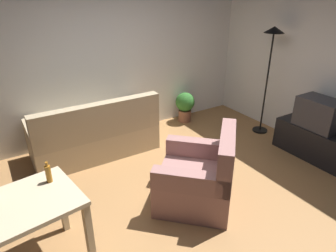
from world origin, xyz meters
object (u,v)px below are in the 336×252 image
(couch, at_px, (95,136))
(tv_stand, at_px, (313,142))
(torchiere_lamp, at_px, (271,52))
(bottle_amber, at_px, (48,173))
(potted_plant, at_px, (185,105))
(armchair, at_px, (200,178))
(tv, at_px, (320,113))
(desk, at_px, (4,222))

(couch, relative_size, tv_stand, 1.67)
(couch, bearing_deg, torchiere_lamp, 164.43)
(bottle_amber, bearing_deg, potted_plant, 33.65)
(couch, bearing_deg, armchair, 111.22)
(armchair, distance_m, bottle_amber, 1.69)
(couch, xyz_separation_m, tv, (2.78, -1.79, 0.39))
(couch, relative_size, potted_plant, 3.23)
(potted_plant, bearing_deg, bottle_amber, -146.35)
(couch, distance_m, bottle_amber, 1.89)
(armchair, bearing_deg, couch, -114.51)
(tv, height_order, desk, tv)
(couch, bearing_deg, tv_stand, 147.19)
(couch, relative_size, desk, 1.43)
(couch, height_order, torchiere_lamp, torchiere_lamp)
(desk, xyz_separation_m, bottle_amber, (0.42, 0.21, 0.20))
(torchiere_lamp, distance_m, bottle_amber, 3.83)
(torchiere_lamp, distance_m, potted_plant, 1.78)
(torchiere_lamp, bearing_deg, couch, 164.43)
(armchair, bearing_deg, torchiere_lamp, 158.67)
(couch, height_order, desk, couch)
(tv_stand, bearing_deg, torchiere_lamp, 0.00)
(desk, xyz_separation_m, armchair, (2.01, 0.03, -0.33))
(potted_plant, bearing_deg, desk, -147.23)
(tv_stand, distance_m, bottle_amber, 3.76)
(torchiere_lamp, bearing_deg, potted_plant, 129.68)
(armchair, xyz_separation_m, bottle_amber, (-1.60, 0.18, 0.53))
(couch, xyz_separation_m, bottle_amber, (-0.92, -1.55, 0.54))
(potted_plant, bearing_deg, couch, -170.54)
(tv_stand, height_order, tv, tv)
(tv, height_order, bottle_amber, bottle_amber)
(couch, bearing_deg, desk, 52.65)
(tv, xyz_separation_m, desk, (-4.13, 0.03, -0.05))
(torchiere_lamp, height_order, desk, torchiere_lamp)
(tv, relative_size, desk, 0.46)
(tv_stand, xyz_separation_m, torchiere_lamp, (0.00, 1.02, 1.17))
(torchiere_lamp, relative_size, desk, 1.40)
(tv, distance_m, desk, 4.13)
(tv_stand, height_order, desk, desk)
(couch, bearing_deg, potted_plant, -170.54)
(tv, height_order, armchair, same)
(couch, distance_m, tv, 3.33)
(tv, bearing_deg, armchair, 88.34)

